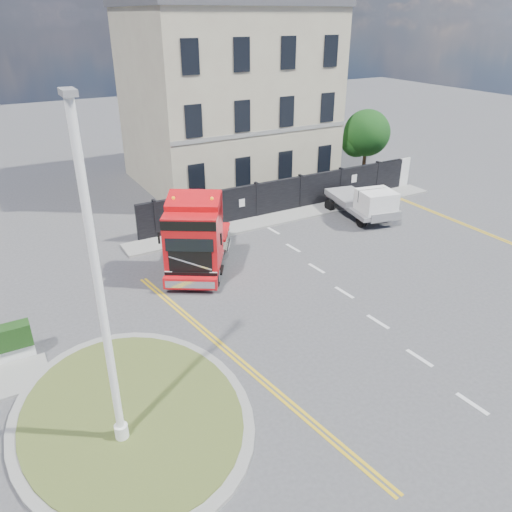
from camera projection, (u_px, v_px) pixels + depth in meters
ground at (280, 306)px, 20.06m from camera, size 120.00×120.00×0.00m
traffic_island at (131, 413)px, 14.58m from camera, size 6.80×6.80×0.17m
hoarding_fence at (294, 194)px, 29.58m from camera, size 18.80×0.25×2.00m
georgian_building at (227, 95)px, 33.12m from camera, size 12.30×10.30×12.80m
tree at (364, 135)px, 34.58m from camera, size 3.20×3.20×4.80m
pavement_far at (294, 215)px, 29.04m from camera, size 20.00×1.60×0.12m
truck at (196, 239)px, 22.11m from camera, size 5.09×6.31×3.62m
flatbed_pickup at (369, 204)px, 27.92m from camera, size 2.69×4.94×1.94m
lamppost_island at (99, 288)px, 11.62m from camera, size 0.29×0.57×9.29m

